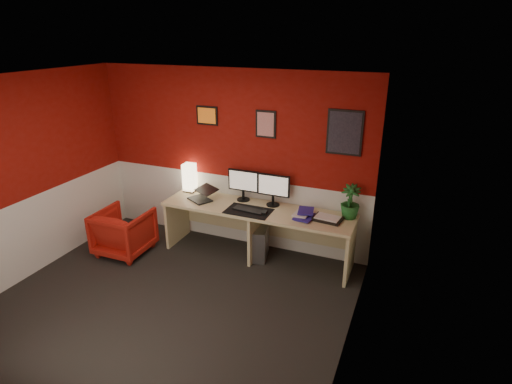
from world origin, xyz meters
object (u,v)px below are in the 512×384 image
object	(u,v)px
monitor_right	(273,185)
zen_tray	(328,219)
pc_tower	(260,242)
potted_plant	(350,202)
armchair	(124,232)
monitor_left	(243,181)
desk	(257,233)
laptop	(200,193)
shoji_lamp	(190,178)

from	to	relation	value
monitor_right	zen_tray	xyz separation A→B (m)	(0.79, -0.18, -0.28)
monitor_right	pc_tower	world-z (taller)	monitor_right
potted_plant	armchair	world-z (taller)	potted_plant
monitor_left	zen_tray	world-z (taller)	monitor_left
desk	armchair	bearing A→B (deg)	-161.84
monitor_left	potted_plant	world-z (taller)	monitor_left
potted_plant	pc_tower	distance (m)	1.37
potted_plant	pc_tower	world-z (taller)	potted_plant
monitor_right	pc_tower	size ratio (longest dim) A/B	1.29
desk	monitor_left	xyz separation A→B (m)	(-0.29, 0.20, 0.66)
potted_plant	monitor_right	bearing A→B (deg)	179.61
monitor_right	armchair	distance (m)	2.19
zen_tray	potted_plant	distance (m)	0.36
laptop	monitor_right	distance (m)	1.05
laptop	armchair	world-z (taller)	laptop
pc_tower	armchair	size ratio (longest dim) A/B	0.64
pc_tower	laptop	bearing A→B (deg)	169.67
monitor_left	zen_tray	distance (m)	1.29
desk	monitor_right	world-z (taller)	monitor_right
monitor_right	pc_tower	xyz separation A→B (m)	(-0.12, -0.17, -0.80)
monitor_right	potted_plant	size ratio (longest dim) A/B	1.33
desk	shoji_lamp	bearing A→B (deg)	169.15
potted_plant	armchair	xyz separation A→B (m)	(-2.96, -0.76, -0.63)
desk	pc_tower	distance (m)	0.15
laptop	monitor_left	bearing A→B (deg)	51.72
laptop	monitor_left	xyz separation A→B (m)	(0.56, 0.23, 0.18)
pc_tower	armchair	distance (m)	1.91
laptop	pc_tower	xyz separation A→B (m)	(0.89, 0.05, -0.61)
shoji_lamp	desk	bearing A→B (deg)	-10.85
pc_tower	armchair	world-z (taller)	armchair
shoji_lamp	monitor_right	distance (m)	1.32
armchair	monitor_right	bearing A→B (deg)	-159.38
laptop	armchair	bearing A→B (deg)	-119.84
desk	potted_plant	bearing A→B (deg)	8.57
potted_plant	pc_tower	size ratio (longest dim) A/B	0.97
desk	armchair	size ratio (longest dim) A/B	3.72
laptop	armchair	size ratio (longest dim) A/B	0.47
laptop	zen_tray	bearing A→B (deg)	30.43
monitor_right	armchair	size ratio (longest dim) A/B	0.83
shoji_lamp	laptop	world-z (taller)	shoji_lamp
laptop	potted_plant	distance (m)	2.05
desk	laptop	world-z (taller)	laptop
desk	potted_plant	size ratio (longest dim) A/B	5.95
zen_tray	pc_tower	xyz separation A→B (m)	(-0.92, 0.01, -0.52)
zen_tray	potted_plant	size ratio (longest dim) A/B	0.80
desk	laptop	bearing A→B (deg)	-177.96
monitor_left	monitor_right	bearing A→B (deg)	-2.09
shoji_lamp	pc_tower	distance (m)	1.40
laptop	potted_plant	world-z (taller)	potted_plant
monitor_right	pc_tower	distance (m)	0.82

